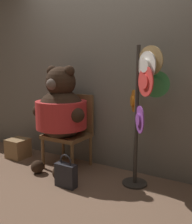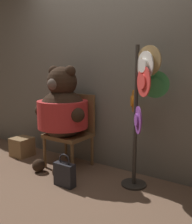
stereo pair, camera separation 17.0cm
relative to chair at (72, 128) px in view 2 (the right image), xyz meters
name	(u,v)px [view 2 (the right image)]	position (x,y,z in m)	size (l,w,h in m)	color
ground_plane	(77,184)	(0.42, -0.43, -0.51)	(14.00, 14.00, 0.00)	brown
wall_back	(110,60)	(0.42, 0.27, 0.89)	(8.00, 0.10, 2.79)	slate
chair	(72,128)	(0.00, 0.00, 0.00)	(0.53, 0.48, 0.95)	brown
teddy_bear	(62,111)	(-0.03, -0.16, 0.25)	(0.77, 0.68, 1.33)	black
hat_display_rack	(142,100)	(1.03, -0.12, 0.46)	(0.47, 0.46, 1.53)	#332D28
handbag_on_ground	(65,174)	(0.33, -0.55, -0.37)	(0.25, 0.10, 0.37)	#232328
wooden_crate	(22,147)	(-0.84, -0.17, -0.37)	(0.28, 0.28, 0.28)	#937047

